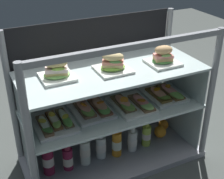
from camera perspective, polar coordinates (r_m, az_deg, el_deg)
ground_plane at (r=2.13m, az=0.00°, el=-12.24°), size 6.00×6.00×0.02m
case_base_deck at (r=2.11m, az=0.00°, el=-11.64°), size 1.11×0.50×0.04m
case_frame at (r=1.95m, az=-1.50°, el=0.69°), size 1.11×0.50×0.86m
riser_lower_tier at (r=2.00m, az=0.00°, el=-7.62°), size 1.03×0.43×0.33m
shelf_lower_glass at (r=1.91m, az=0.00°, el=-3.47°), size 1.05×0.45×0.01m
riser_upper_tier at (r=1.84m, az=0.00°, el=-0.20°), size 1.03×0.43×0.23m
shelf_upper_glass at (r=1.79m, az=0.00°, el=3.29°), size 1.05×0.45×0.01m
plated_roll_sandwich_mid_right at (r=1.69m, az=-9.84°, el=3.21°), size 0.17×0.17×0.12m
plated_roll_sandwich_mid_left at (r=1.76m, az=0.09°, el=4.49°), size 0.18×0.18×0.11m
plated_roll_sandwich_left_of_center at (r=1.87m, az=9.10°, el=5.66°), size 0.17×0.17×0.11m
open_sandwich_tray_center at (r=1.77m, az=-10.30°, el=-5.76°), size 0.21×0.28×0.06m
open_sandwich_tray_near_left_corner at (r=1.86m, az=-3.71°, el=-3.36°), size 0.21×0.28×0.07m
open_sandwich_tray_right_of_center at (r=1.91m, az=3.66°, el=-2.57°), size 0.21×0.29×0.06m
open_sandwich_tray_mid_left at (r=2.04m, az=9.20°, el=-0.71°), size 0.21×0.29×0.06m
juice_bottle_tucked_behind at (r=1.94m, az=-11.36°, el=-12.19°), size 0.07×0.07×0.23m
juice_bottle_front_middle at (r=1.96m, az=-7.89°, el=-12.06°), size 0.06×0.06×0.19m
juice_bottle_front_second at (r=1.98m, az=-4.84°, el=-10.86°), size 0.07×0.07×0.22m
juice_bottle_front_right_end at (r=2.03m, az=-2.04°, el=-10.00°), size 0.07×0.07×0.19m
juice_bottle_back_right at (r=2.03m, az=0.85°, el=-9.55°), size 0.06×0.06×0.22m
juice_bottle_near_post at (r=2.09m, az=3.65°, el=-8.96°), size 0.06×0.06×0.19m
juice_bottle_back_left at (r=2.14m, az=6.15°, el=-8.06°), size 0.06×0.06×0.19m
orange_fruit_beside_bottles at (r=2.24m, az=8.58°, el=-7.44°), size 0.08×0.08×0.08m
orange_fruit_near_left_post at (r=2.32m, az=9.14°, el=-6.20°), size 0.07×0.07×0.07m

